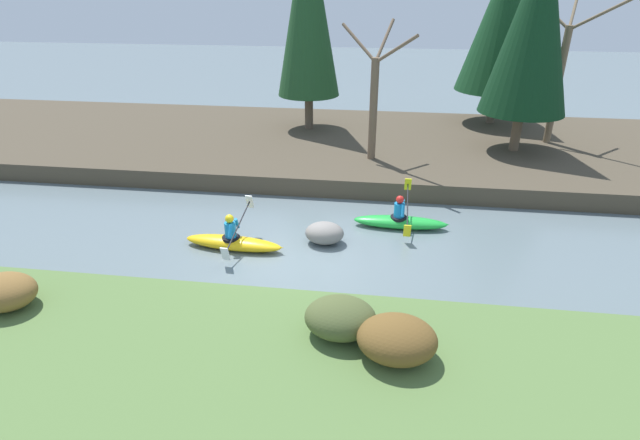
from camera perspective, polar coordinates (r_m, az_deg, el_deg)
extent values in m
plane|color=slate|center=(13.05, -2.19, -4.46)|extent=(90.00, 90.00, 0.00)
cube|color=#56753D|center=(8.50, -9.20, -21.42)|extent=(44.00, 6.21, 0.75)
cube|color=#4C4233|center=(21.12, 1.99, 8.56)|extent=(44.00, 9.84, 0.64)
cylinder|color=brown|center=(22.26, -1.27, 12.28)|extent=(0.36, 0.36, 1.46)
cone|color=#1E4723|center=(21.66, -1.39, 23.48)|extent=(2.60, 2.60, 7.19)
cylinder|color=brown|center=(24.50, 19.05, 12.18)|extent=(0.36, 0.36, 1.47)
cone|color=#143D1E|center=(23.99, 20.42, 20.90)|extent=(3.56, 3.56, 6.05)
cylinder|color=brown|center=(20.63, 21.53, 9.42)|extent=(0.36, 0.36, 1.46)
cone|color=#0F3319|center=(20.01, 23.39, 19.94)|extent=(3.12, 3.12, 6.19)
cylinder|color=brown|center=(18.10, 6.11, 12.39)|extent=(0.28, 0.28, 3.55)
cylinder|color=brown|center=(18.26, 4.48, 19.55)|extent=(1.35, 1.15, 1.21)
cylinder|color=brown|center=(17.19, 8.66, 18.72)|extent=(1.41, 1.21, 1.07)
cylinder|color=brown|center=(18.41, 7.40, 19.68)|extent=(0.64, 1.51, 1.34)
cylinder|color=#7A664C|center=(21.90, 25.50, 13.61)|extent=(0.28, 0.28, 4.42)
cylinder|color=#7A664C|center=(22.00, 24.46, 21.19)|extent=(1.64, 1.40, 1.48)
cylinder|color=#7A664C|center=(21.22, 29.64, 19.87)|extent=(1.73, 1.47, 1.31)
cylinder|color=#7A664C|center=(22.53, 27.15, 20.99)|extent=(0.76, 1.85, 1.65)
ellipsoid|color=brown|center=(11.57, -32.41, -6.94)|extent=(1.25, 1.04, 0.68)
ellipsoid|color=#4C562D|center=(9.11, 2.34, -11.10)|extent=(1.30, 1.08, 0.70)
ellipsoid|color=brown|center=(8.71, 8.79, -13.31)|extent=(1.36, 1.14, 0.74)
ellipsoid|color=green|center=(14.76, 9.13, -0.25)|extent=(2.70, 0.62, 0.34)
cone|color=green|center=(14.84, 13.92, -0.49)|extent=(0.35, 0.20, 0.20)
cylinder|color=black|center=(14.70, 8.97, 0.26)|extent=(0.48, 0.48, 0.08)
cylinder|color=#1984CC|center=(14.59, 9.04, 1.15)|extent=(0.30, 0.30, 0.42)
sphere|color=red|center=(14.46, 9.13, 2.32)|extent=(0.23, 0.23, 0.23)
cylinder|color=#1984CC|center=(14.78, 9.45, 1.81)|extent=(0.09, 0.23, 0.35)
cylinder|color=#1984CC|center=(14.34, 9.46, 1.04)|extent=(0.09, 0.23, 0.35)
cylinder|color=black|center=(14.55, 9.98, 1.55)|extent=(0.05, 1.91, 0.65)
cube|color=yellow|center=(15.31, 10.02, 4.05)|extent=(0.20, 0.16, 0.41)
cube|color=yellow|center=(13.82, 9.93, -1.22)|extent=(0.20, 0.16, 0.41)
ellipsoid|color=yellow|center=(13.65, -9.89, -2.60)|extent=(2.74, 0.82, 0.34)
cone|color=yellow|center=(13.25, -4.90, -3.12)|extent=(0.37, 0.23, 0.20)
cylinder|color=black|center=(13.60, -10.13, -2.04)|extent=(0.52, 0.52, 0.08)
cylinder|color=#1984CC|center=(13.48, -10.21, -1.10)|extent=(0.32, 0.32, 0.42)
sphere|color=yellow|center=(13.34, -10.32, 0.15)|extent=(0.25, 0.25, 0.23)
cylinder|color=#1984CC|center=(13.61, -9.48, -0.37)|extent=(0.11, 0.23, 0.35)
cylinder|color=#1984CC|center=(13.21, -10.23, -1.27)|extent=(0.11, 0.23, 0.35)
cylinder|color=black|center=(13.35, -9.34, -0.71)|extent=(0.19, 1.91, 0.65)
cube|color=white|center=(14.02, -8.04, 2.11)|extent=(0.21, 0.17, 0.41)
cube|color=white|center=(12.72, -10.78, -3.82)|extent=(0.21, 0.17, 0.41)
ellipsoid|color=gray|center=(13.67, 0.52, -1.51)|extent=(1.07, 0.83, 0.60)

